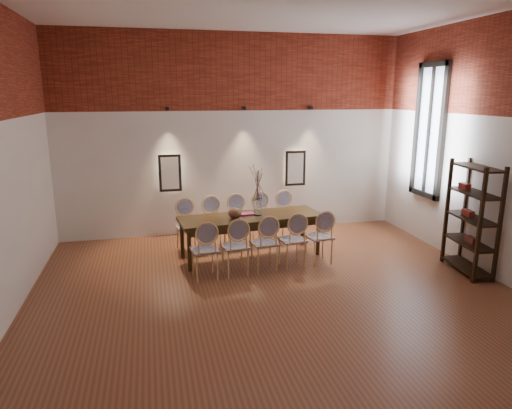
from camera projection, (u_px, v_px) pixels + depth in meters
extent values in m
cube|color=brown|center=(280.00, 303.00, 6.38)|extent=(7.00, 7.00, 0.02)
cube|color=silver|center=(233.00, 136.00, 9.25)|extent=(7.00, 0.10, 4.00)
cube|color=silver|center=(462.00, 249.00, 2.54)|extent=(7.00, 0.10, 4.00)
cube|color=maroon|center=(233.00, 71.00, 8.89)|extent=(7.00, 0.02, 1.50)
cube|color=maroon|center=(480.00, 11.00, 2.31)|extent=(7.00, 0.02, 1.50)
cube|color=#FFEAC6|center=(170.00, 173.00, 9.04)|extent=(0.36, 0.06, 0.66)
cube|color=#FFEAC6|center=(295.00, 168.00, 9.61)|extent=(0.36, 0.06, 0.66)
cylinder|color=black|center=(167.00, 109.00, 8.71)|extent=(0.08, 0.10, 0.08)
cylinder|color=black|center=(244.00, 108.00, 9.04)|extent=(0.08, 0.10, 0.08)
cylinder|color=black|center=(311.00, 108.00, 9.35)|extent=(0.08, 0.10, 0.08)
cube|color=silver|center=(430.00, 131.00, 8.52)|extent=(0.02, 0.78, 2.38)
cube|color=black|center=(429.00, 131.00, 8.51)|extent=(0.08, 0.90, 2.50)
cube|color=black|center=(429.00, 131.00, 8.51)|extent=(0.06, 0.06, 2.40)
cube|color=#37240D|center=(251.00, 236.00, 8.07)|extent=(2.56, 1.07, 0.75)
cylinder|color=silver|center=(258.00, 207.00, 7.99)|extent=(0.14, 0.14, 0.30)
ellipsoid|color=brown|center=(235.00, 213.00, 7.82)|extent=(0.24, 0.24, 0.18)
cube|color=#9B2662|center=(246.00, 214.00, 8.05)|extent=(0.28, 0.21, 0.03)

